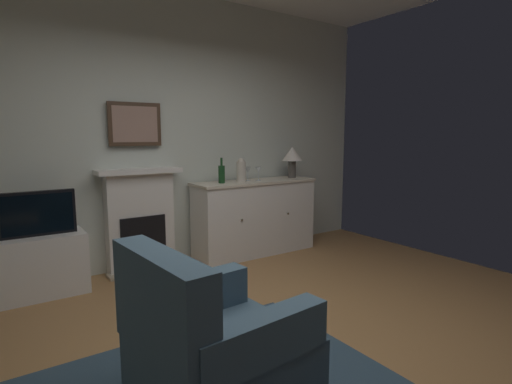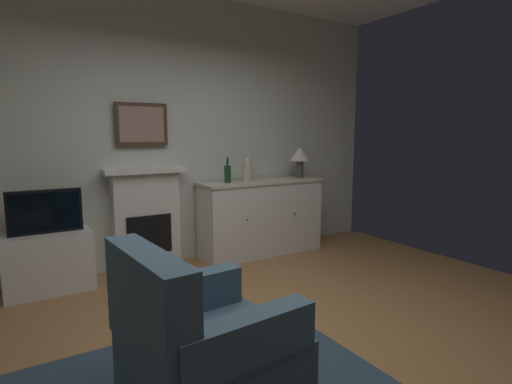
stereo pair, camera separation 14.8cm
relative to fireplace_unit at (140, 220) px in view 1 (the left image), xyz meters
The scene contains 13 objects.
ground_plane 2.24m from the fireplace_unit, 81.53° to the right, with size 5.71×4.58×0.10m, color #9E7042.
wall_rear 1.01m from the fireplace_unit, 21.91° to the left, with size 5.71×0.06×2.99m, color silver.
fireplace_unit is the anchor object (origin of this frame).
framed_picture 1.01m from the fireplace_unit, 90.00° to the left, with size 0.55×0.04×0.45m.
sideboard_cabinet 1.38m from the fireplace_unit, ahead, with size 1.55×0.49×0.90m.
table_lamp 2.05m from the fireplace_unit, ahead, with size 0.26×0.26×0.40m.
wine_bottle 1.03m from the fireplace_unit, 10.69° to the right, with size 0.08×0.08×0.29m.
wine_glass_left 1.38m from the fireplace_unit, ahead, with size 0.07×0.07×0.16m.
wine_glass_center 1.49m from the fireplace_unit, ahead, with size 0.07×0.07×0.16m.
vase_decorative 1.26m from the fireplace_unit, 11.35° to the right, with size 0.11×0.11×0.28m.
tv_cabinet 1.02m from the fireplace_unit, behind, with size 0.75×0.42×0.56m.
tv_set 1.01m from the fireplace_unit, 169.23° to the right, with size 0.62×0.07×0.40m.
armchair 2.49m from the fireplace_unit, 100.39° to the right, with size 0.87×0.84×0.92m.
Camera 1 is at (-1.65, -2.00, 1.44)m, focal length 27.94 mm.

